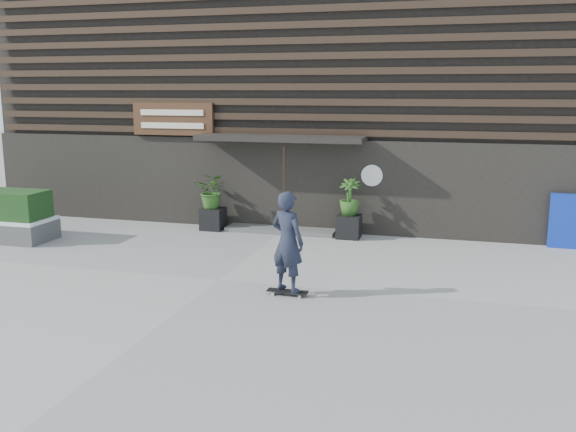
% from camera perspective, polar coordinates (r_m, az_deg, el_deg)
% --- Properties ---
extents(ground, '(80.00, 80.00, 0.00)m').
position_cam_1_polar(ground, '(13.01, -6.28, -5.75)').
color(ground, '#9C9994').
rests_on(ground, ground).
extents(entrance_step, '(3.00, 0.80, 0.12)m').
position_cam_1_polar(entrance_step, '(17.21, -0.63, -1.25)').
color(entrance_step, '#51514F').
rests_on(entrance_step, ground).
extents(planter_pot_left, '(0.60, 0.60, 0.60)m').
position_cam_1_polar(planter_pot_left, '(17.59, -6.77, -0.25)').
color(planter_pot_left, black).
rests_on(planter_pot_left, ground).
extents(bamboo_left, '(0.86, 0.75, 0.96)m').
position_cam_1_polar(bamboo_left, '(17.45, -6.83, 2.26)').
color(bamboo_left, '#2D591E').
rests_on(bamboo_left, planter_pot_left).
extents(planter_pot_right, '(0.60, 0.60, 0.60)m').
position_cam_1_polar(planter_pot_right, '(16.55, 5.51, -0.95)').
color(planter_pot_right, black).
rests_on(planter_pot_right, ground).
extents(bamboo_right, '(0.54, 0.54, 0.96)m').
position_cam_1_polar(bamboo_right, '(16.40, 5.56, 1.71)').
color(bamboo_right, '#2D591E').
rests_on(bamboo_right, planter_pot_right).
extents(building, '(18.00, 11.00, 8.00)m').
position_cam_1_polar(building, '(22.00, 3.30, 11.78)').
color(building, black).
rests_on(building, ground).
extents(skateboarder, '(0.81, 0.69, 1.99)m').
position_cam_1_polar(skateboarder, '(11.70, -0.04, -2.35)').
color(skateboarder, black).
rests_on(skateboarder, ground).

